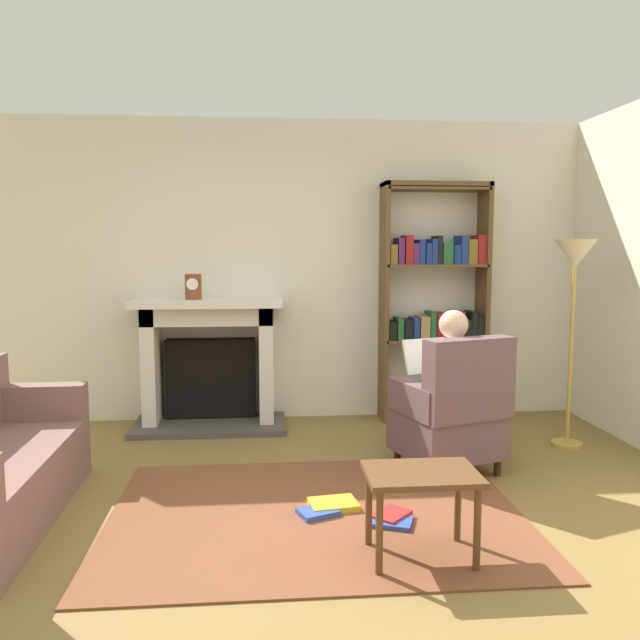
# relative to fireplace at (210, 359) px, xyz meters

# --- Properties ---
(ground) EXTENTS (14.00, 14.00, 0.00)m
(ground) POSITION_rel_fireplace_xyz_m (0.78, -2.30, -0.59)
(ground) COLOR olive
(back_wall) EXTENTS (5.60, 0.10, 2.70)m
(back_wall) POSITION_rel_fireplace_xyz_m (0.78, 0.25, 0.76)
(back_wall) COLOR silver
(back_wall) RESTS_ON ground
(area_rug) EXTENTS (2.40, 1.80, 0.01)m
(area_rug) POSITION_rel_fireplace_xyz_m (0.78, -2.00, -0.59)
(area_rug) COLOR brown
(area_rug) RESTS_ON ground
(fireplace) EXTENTS (1.31, 0.64, 1.12)m
(fireplace) POSITION_rel_fireplace_xyz_m (0.00, 0.00, 0.00)
(fireplace) COLOR #4C4742
(fireplace) RESTS_ON ground
(mantel_clock) EXTENTS (0.14, 0.14, 0.21)m
(mantel_clock) POSITION_rel_fireplace_xyz_m (-0.12, -0.10, 0.64)
(mantel_clock) COLOR brown
(mantel_clock) RESTS_ON fireplace
(bookshelf) EXTENTS (0.95, 0.32, 2.14)m
(bookshelf) POSITION_rel_fireplace_xyz_m (2.02, 0.04, 0.42)
(bookshelf) COLOR brown
(bookshelf) RESTS_ON ground
(armchair_reading) EXTENTS (0.80, 0.79, 0.97)m
(armchair_reading) POSITION_rel_fireplace_xyz_m (1.78, -1.37, -0.17)
(armchair_reading) COLOR #331E14
(armchair_reading) RESTS_ON ground
(seated_reader) EXTENTS (0.48, 0.59, 1.14)m
(seated_reader) POSITION_rel_fireplace_xyz_m (1.74, -1.26, 0.03)
(seated_reader) COLOR white
(seated_reader) RESTS_ON ground
(side_table) EXTENTS (0.56, 0.39, 0.46)m
(side_table) POSITION_rel_fireplace_xyz_m (1.26, -2.56, -0.21)
(side_table) COLOR brown
(side_table) RESTS_ON ground
(scattered_books) EXTENTS (0.68, 0.50, 0.04)m
(scattered_books) POSITION_rel_fireplace_xyz_m (1.00, -2.04, -0.56)
(scattered_books) COLOR #334CA5
(scattered_books) RESTS_ON area_rug
(floor_lamp) EXTENTS (0.32, 0.32, 1.63)m
(floor_lamp) POSITION_rel_fireplace_xyz_m (2.86, -0.86, 0.78)
(floor_lamp) COLOR #B7933F
(floor_lamp) RESTS_ON ground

